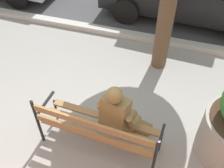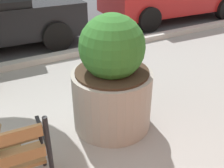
% 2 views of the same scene
% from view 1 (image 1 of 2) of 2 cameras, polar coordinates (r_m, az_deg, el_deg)
% --- Properties ---
extents(ground_plane, '(80.00, 80.00, 0.00)m').
position_cam_1_polar(ground_plane, '(4.35, -2.79, -12.71)').
color(ground_plane, gray).
extents(curb_stone, '(60.00, 0.20, 0.12)m').
position_cam_1_polar(curb_stone, '(6.25, 5.88, 9.97)').
color(curb_stone, '#B2AFA8').
rests_on(curb_stone, ground).
extents(park_bench, '(1.83, 0.65, 0.95)m').
position_cam_1_polar(park_bench, '(3.85, -3.19, -9.41)').
color(park_bench, olive).
rests_on(park_bench, ground).
extents(bronze_statue_seated, '(0.77, 0.80, 1.37)m').
position_cam_1_polar(bronze_statue_seated, '(3.82, 1.83, -6.94)').
color(bronze_statue_seated, brown).
rests_on(bronze_statue_seated, ground).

